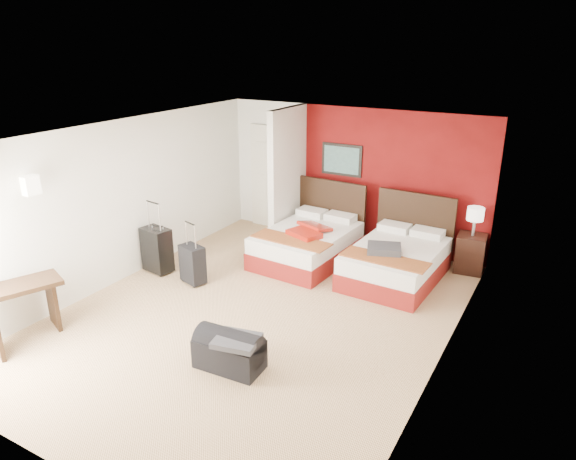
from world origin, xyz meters
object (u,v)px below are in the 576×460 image
Objects in this scene: duffel_bag at (229,352)px; red_suitcase_open at (309,231)px; table_lamp at (474,222)px; suitcase_charcoal at (193,266)px; suitcase_black at (157,251)px; bed_left at (307,245)px; bed_right at (395,264)px; nightstand at (470,253)px; suitcase_navy at (160,258)px; desk at (25,312)px.

red_suitcase_open is at bearing 97.32° from duffel_bag.
table_lamp reaches higher than suitcase_charcoal.
red_suitcase_open is 1.56× the size of table_lamp.
suitcase_black is at bearing 144.97° from duffel_bag.
bed_left reaches higher than bed_right.
red_suitcase_open reaches higher than suitcase_charcoal.
bed_left is 2.97× the size of nightstand.
suitcase_charcoal is (-3.67, -2.60, -0.02)m from nightstand.
red_suitcase_open reaches higher than duffel_bag.
suitcase_black reaches higher than duffel_bag.
duffel_bag is at bearing -41.87° from suitcase_navy.
suitcase_charcoal is at bearing -108.63° from red_suitcase_open.
suitcase_charcoal is 0.75× the size of duffel_bag.
nightstand is 5.13m from suitcase_black.
bed_left is at bearing 30.73° from suitcase_navy.
suitcase_charcoal is 2.46m from desk.
bed_left reaches higher than duffel_bag.
suitcase_navy is (0.03, 0.03, -0.13)m from suitcase_black.
bed_left is 2.50m from suitcase_black.
bed_right is 3.96× the size of suitcase_navy.
red_suitcase_open is at bearing 45.98° from suitcase_black.
bed_right is 3.19m from suitcase_charcoal.
suitcase_navy is 3.04m from duffel_bag.
bed_right is at bearing 71.00° from desk.
red_suitcase_open is at bearing -172.88° from bed_right.
nightstand reaches higher than bed_right.
suitcase_navy is at bearing -123.68° from red_suitcase_open.
table_lamp is 0.80× the size of suitcase_charcoal.
bed_right is 2.46× the size of red_suitcase_open.
red_suitcase_open is 2.66m from nightstand.
suitcase_black is 0.14m from suitcase_navy.
nightstand is at bearing 20.53° from suitcase_navy.
red_suitcase_open is 1.19× the size of nightstand.
desk is (-0.00, -2.39, 0.03)m from suitcase_black.
bed_right reaches higher than suitcase_navy.
bed_right reaches higher than duffel_bag.
bed_left is 4.02× the size of suitcase_navy.
bed_left reaches higher than suitcase_navy.
suitcase_navy is (-3.46, -1.59, -0.04)m from bed_right.
bed_left is 1.02× the size of bed_right.
suitcase_charcoal is at bearing -15.63° from suitcase_navy.
desk is (-1.92, -3.99, 0.11)m from bed_left.
suitcase_navy is 2.43m from desk.
red_suitcase_open is (-1.47, -0.12, 0.33)m from bed_right.
red_suitcase_open is 2.53m from suitcase_black.
nightstand is 5.09m from suitcase_navy.
suitcase_charcoal reaches higher than suitcase_navy.
suitcase_charcoal is (-1.24, -1.56, -0.31)m from red_suitcase_open.
table_lamp reaches higher than duffel_bag.
suitcase_charcoal is (-1.14, -1.66, 0.02)m from bed_left.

